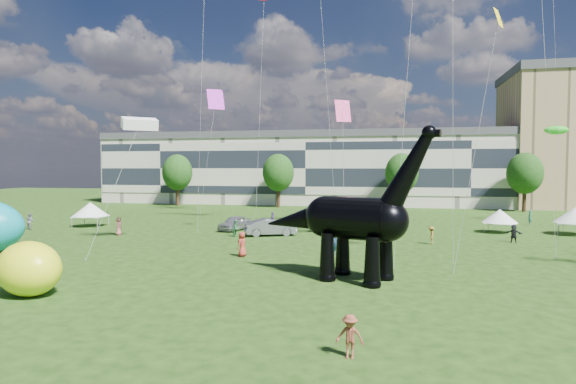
# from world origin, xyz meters

# --- Properties ---
(ground) EXTENTS (220.00, 220.00, 0.00)m
(ground) POSITION_xyz_m (0.00, 0.00, 0.00)
(ground) COLOR #16330C
(ground) RESTS_ON ground
(terrace_row) EXTENTS (78.00, 11.00, 12.00)m
(terrace_row) POSITION_xyz_m (-8.00, 62.00, 6.00)
(terrace_row) COLOR beige
(terrace_row) RESTS_ON ground
(tree_far_left) EXTENTS (5.20, 5.20, 9.44)m
(tree_far_left) POSITION_xyz_m (-30.00, 53.00, 6.29)
(tree_far_left) COLOR #382314
(tree_far_left) RESTS_ON ground
(tree_mid_left) EXTENTS (5.20, 5.20, 9.44)m
(tree_mid_left) POSITION_xyz_m (-12.00, 53.00, 6.29)
(tree_mid_left) COLOR #382314
(tree_mid_left) RESTS_ON ground
(tree_mid_right) EXTENTS (5.20, 5.20, 9.44)m
(tree_mid_right) POSITION_xyz_m (8.00, 53.00, 6.29)
(tree_mid_right) COLOR #382314
(tree_mid_right) RESTS_ON ground
(tree_far_right) EXTENTS (5.20, 5.20, 9.44)m
(tree_far_right) POSITION_xyz_m (26.00, 53.00, 6.29)
(tree_far_right) COLOR #382314
(tree_far_right) RESTS_ON ground
(dinosaur_sculpture) EXTENTS (11.25, 5.61, 9.36)m
(dinosaur_sculpture) POSITION_xyz_m (3.63, 3.94, 3.54)
(dinosaur_sculpture) COLOR black
(dinosaur_sculpture) RESTS_ON ground
(car_silver) EXTENTS (2.94, 4.89, 1.56)m
(car_silver) POSITION_xyz_m (-10.05, 23.84, 0.78)
(car_silver) COLOR silver
(car_silver) RESTS_ON ground
(car_grey) EXTENTS (5.33, 3.61, 1.66)m
(car_grey) POSITION_xyz_m (-5.37, 20.69, 0.83)
(car_grey) COLOR gray
(car_grey) RESTS_ON ground
(car_white) EXTENTS (5.90, 3.49, 1.54)m
(car_white) POSITION_xyz_m (1.09, 24.52, 0.77)
(car_white) COLOR silver
(car_white) RESTS_ON ground
(car_dark) EXTENTS (4.53, 4.93, 1.39)m
(car_dark) POSITION_xyz_m (1.54, 24.59, 0.69)
(car_dark) COLOR #595960
(car_dark) RESTS_ON ground
(gazebo_near) EXTENTS (4.43, 4.43, 2.42)m
(gazebo_near) POSITION_xyz_m (17.14, 27.54, 1.70)
(gazebo_near) COLOR white
(gazebo_near) RESTS_ON ground
(gazebo_far) EXTENTS (5.17, 5.17, 2.83)m
(gazebo_far) POSITION_xyz_m (24.20, 27.42, 1.99)
(gazebo_far) COLOR white
(gazebo_far) RESTS_ON ground
(gazebo_left) EXTENTS (4.49, 4.49, 2.75)m
(gazebo_left) POSITION_xyz_m (-27.13, 23.69, 1.93)
(gazebo_left) COLOR white
(gazebo_left) RESTS_ON ground
(inflatable_yellow) EXTENTS (4.39, 3.80, 2.88)m
(inflatable_yellow) POSITION_xyz_m (-12.48, -3.27, 1.44)
(inflatable_yellow) COLOR #F0FF1A
(inflatable_yellow) RESTS_ON ground
(visitors) EXTENTS (54.85, 44.46, 1.88)m
(visitors) POSITION_xyz_m (-2.94, 16.24, 0.86)
(visitors) COLOR gray
(visitors) RESTS_ON ground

